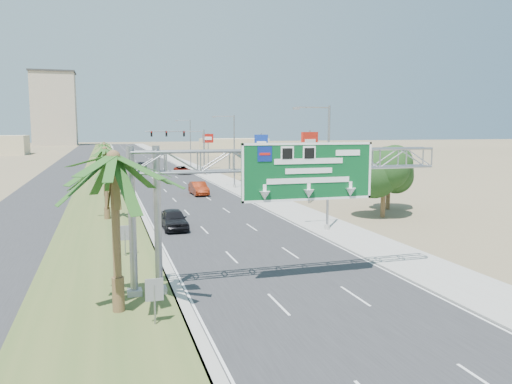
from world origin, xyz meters
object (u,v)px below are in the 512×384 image
at_px(pole_sign_red_far, 208,141).
at_px(sign_gantry, 277,171).
at_px(signal_mast, 193,148).
at_px(pole_sign_red_near, 310,147).
at_px(car_left_lane, 174,219).
at_px(store_building, 295,165).
at_px(palm_near, 113,159).
at_px(pole_sign_blue, 261,147).
at_px(car_mid_lane, 199,188).
at_px(car_far, 141,166).
at_px(car_right_lane, 183,170).

bearing_deg(pole_sign_red_far, sign_gantry, -98.84).
bearing_deg(signal_mast, pole_sign_red_near, -79.23).
distance_m(sign_gantry, car_left_lane, 17.31).
relative_size(store_building, pole_sign_red_near, 2.24).
distance_m(palm_near, pole_sign_blue, 53.15).
relative_size(car_mid_lane, pole_sign_red_far, 0.67).
xyz_separation_m(pole_sign_red_near, pole_sign_blue, (0.79, 20.08, -0.71)).
distance_m(car_left_lane, car_mid_lane, 21.23).
height_order(signal_mast, store_building, signal_mast).
bearing_deg(palm_near, signal_mast, 77.34).
relative_size(car_left_lane, car_far, 0.95).
relative_size(car_right_lane, pole_sign_red_far, 0.70).
bearing_deg(car_mid_lane, car_left_lane, -107.95).
relative_size(sign_gantry, pole_sign_red_near, 2.09).
bearing_deg(store_building, pole_sign_red_far, 119.74).
bearing_deg(car_left_lane, car_far, 87.14).
distance_m(sign_gantry, pole_sign_red_far, 76.72).
relative_size(car_left_lane, pole_sign_blue, 0.65).
height_order(car_left_lane, pole_sign_blue, pole_sign_blue).
relative_size(sign_gantry, pole_sign_red_far, 2.29).
relative_size(sign_gantry, car_far, 3.26).
bearing_deg(car_far, signal_mast, -57.86).
xyz_separation_m(sign_gantry, pole_sign_red_near, (13.02, 26.38, 0.18)).
xyz_separation_m(store_building, pole_sign_red_far, (-11.28, 19.74, 3.73)).
bearing_deg(car_mid_lane, pole_sign_blue, 39.19).
bearing_deg(store_building, signal_mast, 160.46).
bearing_deg(car_right_lane, car_mid_lane, -99.11).
bearing_deg(pole_sign_blue, pole_sign_red_near, -92.25).
xyz_separation_m(store_building, car_far, (-24.60, 20.53, -1.26)).
distance_m(palm_near, car_mid_lane, 40.45).
height_order(store_building, car_mid_lane, store_building).
distance_m(signal_mast, store_building, 18.08).
distance_m(signal_mast, pole_sign_red_far, 14.87).
bearing_deg(pole_sign_blue, car_left_lane, -119.42).
height_order(car_left_lane, car_far, car_left_lane).
bearing_deg(pole_sign_red_near, signal_mast, 100.77).
bearing_deg(signal_mast, car_right_lane, 107.49).
relative_size(car_left_lane, pole_sign_red_far, 0.66).
bearing_deg(car_left_lane, pole_sign_red_near, 30.83).
bearing_deg(palm_near, car_left_lane, 74.92).
xyz_separation_m(car_left_lane, car_mid_lane, (5.82, 20.42, -0.02)).
distance_m(store_building, car_mid_lane, 28.30).
xyz_separation_m(car_left_lane, pole_sign_red_far, (15.04, 59.63, 4.90)).
bearing_deg(car_mid_lane, sign_gantry, -96.04).
xyz_separation_m(palm_near, signal_mast, (14.37, 63.97, -2.08)).
height_order(car_mid_lane, car_right_lane, car_mid_lane).
distance_m(palm_near, car_right_lane, 69.42).
bearing_deg(car_far, car_right_lane, -54.40).
height_order(car_left_lane, car_right_lane, car_left_lane).
relative_size(pole_sign_red_near, pole_sign_red_far, 1.10).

